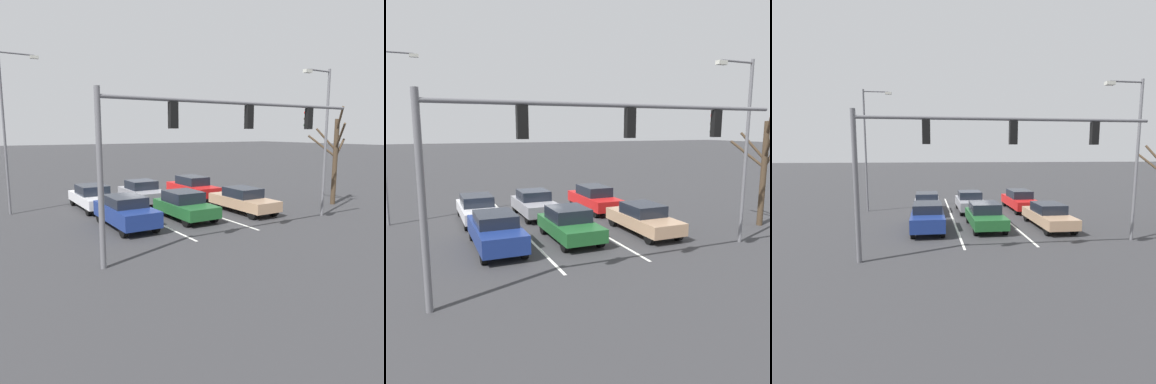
# 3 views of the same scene
# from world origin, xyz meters

# --- Properties ---
(ground_plane) EXTENTS (240.00, 240.00, 0.00)m
(ground_plane) POSITION_xyz_m (0.00, 0.00, 0.00)
(ground_plane) COLOR #333335
(lane_stripe_left_divider) EXTENTS (0.12, 15.51, 0.01)m
(lane_stripe_left_divider) POSITION_xyz_m (-1.75, 1.76, 0.01)
(lane_stripe_left_divider) COLOR silver
(lane_stripe_left_divider) RESTS_ON ground_plane
(lane_stripe_center_divider) EXTENTS (0.12, 15.51, 0.01)m
(lane_stripe_center_divider) POSITION_xyz_m (1.75, 1.76, 0.01)
(lane_stripe_center_divider) COLOR silver
(lane_stripe_center_divider) RESTS_ON ground_plane
(car_navy_rightlane_front) EXTENTS (1.82, 4.51, 1.57)m
(car_navy_rightlane_front) POSITION_xyz_m (3.43, 5.62, 0.81)
(car_navy_rightlane_front) COLOR navy
(car_navy_rightlane_front) RESTS_ON ground_plane
(car_darkgreen_midlane_front) EXTENTS (1.88, 4.08, 1.50)m
(car_darkgreen_midlane_front) POSITION_xyz_m (0.06, 5.60, 0.77)
(car_darkgreen_midlane_front) COLOR #1E5928
(car_darkgreen_midlane_front) RESTS_ON ground_plane
(car_tan_leftlane_front) EXTENTS (1.78, 4.57, 1.44)m
(car_tan_leftlane_front) POSITION_xyz_m (-3.71, 5.88, 0.74)
(car_tan_leftlane_front) COLOR tan
(car_tan_leftlane_front) RESTS_ON ground_plane
(car_red_leftlane_second) EXTENTS (1.72, 4.68, 1.56)m
(car_red_leftlane_second) POSITION_xyz_m (-3.67, 0.34, 0.80)
(car_red_leftlane_second) COLOR red
(car_red_leftlane_second) RESTS_ON ground_plane
(car_gray_midlane_second) EXTENTS (1.89, 4.09, 1.52)m
(car_gray_midlane_second) POSITION_xyz_m (0.23, 0.49, 0.78)
(car_gray_midlane_second) COLOR gray
(car_gray_midlane_second) RESTS_ON ground_plane
(car_white_rightlane_second) EXTENTS (1.82, 4.65, 1.46)m
(car_white_rightlane_second) POSITION_xyz_m (3.47, 0.36, 0.76)
(car_white_rightlane_second) COLOR silver
(car_white_rightlane_second) RESTS_ON ground_plane
(traffic_signal_gantry) EXTENTS (12.31, 0.37, 6.10)m
(traffic_signal_gantry) POSITION_xyz_m (1.98, 10.50, 4.70)
(traffic_signal_gantry) COLOR slate
(traffic_signal_gantry) RESTS_ON ground_plane
(street_lamp_left_shoulder) EXTENTS (1.96, 0.24, 7.92)m
(street_lamp_left_shoulder) POSITION_xyz_m (-6.68, 8.91, 4.58)
(street_lamp_left_shoulder) COLOR slate
(street_lamp_left_shoulder) RESTS_ON ground_plane
(bare_tree_near) EXTENTS (1.71, 2.91, 6.17)m
(bare_tree_near) POSITION_xyz_m (-10.18, 6.99, 3.12)
(bare_tree_near) COLOR #423323
(bare_tree_near) RESTS_ON ground_plane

